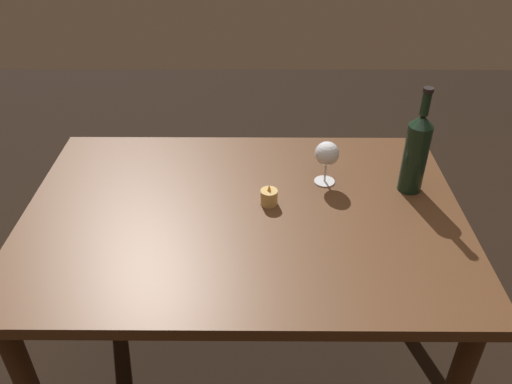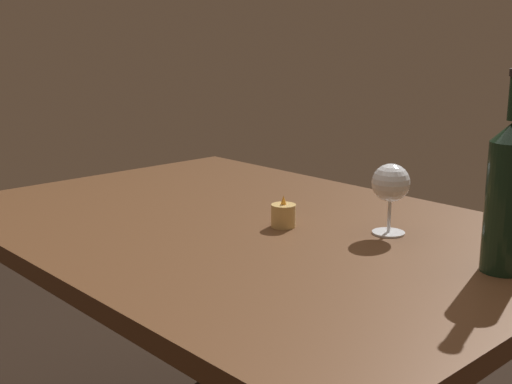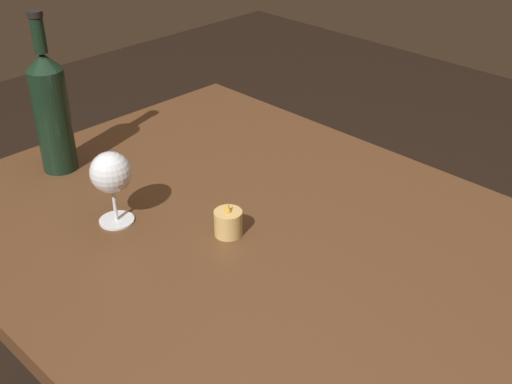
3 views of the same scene
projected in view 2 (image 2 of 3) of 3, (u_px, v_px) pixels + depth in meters
dining_table at (246, 262)px, 1.45m from camera, size 1.30×0.90×0.74m
wine_glass_left at (391, 185)px, 1.32m from camera, size 0.08×0.08×0.14m
wine_bottle at (508, 194)px, 1.10m from camera, size 0.07×0.07×0.34m
votive_candle at (283, 216)px, 1.39m from camera, size 0.05×0.05×0.07m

